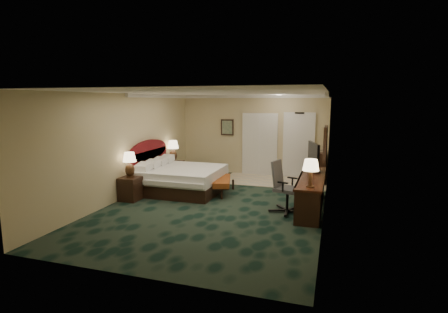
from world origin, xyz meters
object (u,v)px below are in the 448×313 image
(bed, at_px, (182,180))
(lamp_near, at_px, (130,165))
(desk, at_px, (311,193))
(lamp_far, at_px, (173,151))
(desk_chair, at_px, (288,187))
(nightstand_near, at_px, (131,189))
(minibar, at_px, (317,167))
(nightstand_far, at_px, (175,170))
(bed_bench, at_px, (222,186))
(tv, at_px, (313,157))

(bed, distance_m, lamp_near, 1.59)
(lamp_near, bearing_deg, desk, 8.11)
(lamp_far, distance_m, desk_chair, 4.67)
(lamp_near, distance_m, lamp_far, 2.58)
(bed, height_order, nightstand_near, bed)
(desk, bearing_deg, lamp_far, 156.63)
(minibar, bearing_deg, nightstand_far, -168.93)
(lamp_far, height_order, desk_chair, lamp_far)
(lamp_far, xyz_separation_m, bed_bench, (2.08, -1.30, -0.69))
(lamp_near, relative_size, minibar, 0.67)
(bed_bench, distance_m, desk_chair, 2.24)
(lamp_near, bearing_deg, bed, 51.62)
(lamp_far, height_order, tv, tv)
(bed, bearing_deg, lamp_far, 123.91)
(bed_bench, bearing_deg, minibar, 27.06)
(nightstand_near, xyz_separation_m, bed_bench, (2.03, 1.29, -0.08))
(nightstand_far, distance_m, lamp_far, 0.63)
(desk, relative_size, tv, 2.85)
(nightstand_far, distance_m, desk_chair, 4.66)
(lamp_near, xyz_separation_m, desk_chair, (3.96, 0.18, -0.33))
(lamp_near, distance_m, desk, 4.53)
(bed, relative_size, minibar, 2.21)
(bed, height_order, lamp_near, lamp_near)
(nightstand_far, relative_size, lamp_far, 0.83)
(bed, height_order, nightstand_far, bed)
(desk_chair, bearing_deg, lamp_near, -162.10)
(bed, xyz_separation_m, lamp_near, (-0.92, -1.16, 0.58))
(bed_bench, xyz_separation_m, desk, (2.41, -0.64, 0.17))
(desk, height_order, tv, tv)
(nightstand_near, bearing_deg, bed_bench, 32.45)
(lamp_far, bearing_deg, tv, -15.93)
(nightstand_far, xyz_separation_m, bed_bench, (2.04, -1.35, -0.07))
(nightstand_far, height_order, desk, desk)
(bed, height_order, desk, desk)
(desk, distance_m, tv, 1.00)
(bed_bench, xyz_separation_m, minibar, (2.41, 2.22, 0.27))
(bed, height_order, minibar, minibar)
(nightstand_near, height_order, lamp_near, lamp_near)
(nightstand_near, xyz_separation_m, minibar, (4.44, 3.51, 0.18))
(lamp_far, relative_size, minibar, 0.71)
(desk_chair, bearing_deg, nightstand_near, -161.84)
(desk, bearing_deg, minibar, 89.94)
(nightstand_near, distance_m, bed_bench, 2.40)
(bed, xyz_separation_m, minibar, (3.54, 2.34, 0.14))
(bed_bench, xyz_separation_m, desk_chair, (1.92, -1.09, 0.37))
(lamp_near, xyz_separation_m, desk, (4.46, 0.64, -0.53))
(nightstand_near, relative_size, nightstand_far, 1.05)
(bed_bench, distance_m, tv, 2.56)
(bed_bench, distance_m, desk, 2.50)
(bed, xyz_separation_m, nightstand_near, (-0.90, -1.18, -0.04))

